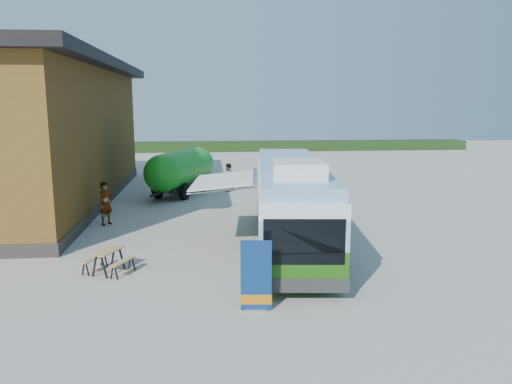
{
  "coord_description": "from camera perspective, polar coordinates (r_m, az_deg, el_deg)",
  "views": [
    {
      "loc": [
        -1.32,
        -17.22,
        5.29
      ],
      "look_at": [
        0.85,
        4.27,
        1.4
      ],
      "focal_mm": 35.0,
      "sensor_mm": 36.0,
      "label": 1
    }
  ],
  "objects": [
    {
      "name": "bus",
      "position": [
        18.7,
        3.96,
        -0.89
      ],
      "size": [
        3.65,
        11.78,
        3.56
      ],
      "rotation": [
        0.0,
        0.0,
        -0.1
      ],
      "color": "#336F12",
      "rests_on": "ground"
    },
    {
      "name": "slurry_tanker",
      "position": [
        29.11,
        -8.54,
        2.58
      ],
      "size": [
        3.81,
        6.56,
        2.58
      ],
      "rotation": [
        0.0,
        0.0,
        -0.39
      ],
      "color": "#1A921D",
      "rests_on": "ground"
    },
    {
      "name": "barn",
      "position": [
        28.78,
        -24.49,
        5.91
      ],
      "size": [
        9.6,
        21.2,
        7.5
      ],
      "color": "brown",
      "rests_on": "ground"
    },
    {
      "name": "person_b",
      "position": [
        30.05,
        -3.2,
        1.68
      ],
      "size": [
        0.98,
        1.03,
        1.69
      ],
      "primitive_type": "imported",
      "rotation": [
        0.0,
        0.0,
        -2.13
      ],
      "color": "#999999",
      "rests_on": "ground"
    },
    {
      "name": "awning",
      "position": [
        18.48,
        -3.05,
        1.83
      ],
      "size": [
        2.76,
        4.02,
        0.49
      ],
      "rotation": [
        0.0,
        0.0,
        -0.1
      ],
      "color": "white",
      "rests_on": "ground"
    },
    {
      "name": "banner",
      "position": [
        12.93,
        0.01,
        -10.27
      ],
      "size": [
        0.81,
        0.24,
        1.87
      ],
      "rotation": [
        0.0,
        0.0,
        -0.1
      ],
      "color": "navy",
      "rests_on": "ground"
    },
    {
      "name": "ground",
      "position": [
        18.06,
        -1.33,
        -6.82
      ],
      "size": [
        100.0,
        100.0,
        0.0
      ],
      "primitive_type": "plane",
      "color": "#BCB7AD",
      "rests_on": "ground"
    },
    {
      "name": "hedge",
      "position": [
        56.21,
        3.82,
        5.29
      ],
      "size": [
        40.0,
        3.0,
        1.0
      ],
      "primitive_type": "cube",
      "color": "#264419",
      "rests_on": "ground"
    },
    {
      "name": "picnic_table",
      "position": [
        16.41,
        -16.53,
        -7.03
      ],
      "size": [
        1.64,
        1.57,
        0.73
      ],
      "rotation": [
        0.0,
        0.0,
        -0.43
      ],
      "color": "tan",
      "rests_on": "ground"
    },
    {
      "name": "person_a",
      "position": [
        22.69,
        -16.79,
        -1.26
      ],
      "size": [
        0.78,
        0.83,
        1.9
      ],
      "primitive_type": "imported",
      "rotation": [
        0.0,
        0.0,
        0.95
      ],
      "color": "#999999",
      "rests_on": "ground"
    }
  ]
}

